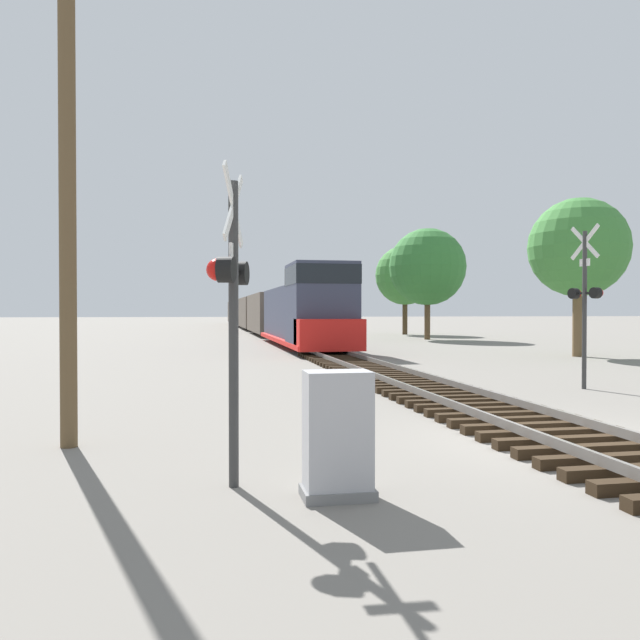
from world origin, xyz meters
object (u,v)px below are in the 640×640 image
crossing_signal_near (231,293)px  crossing_signal_far (585,297)px  relay_cabinet (338,436)px  tree_mid_background (427,267)px  tree_far_right (579,248)px  utility_pole (67,126)px  freight_train (257,313)px  tree_deep_background (405,275)px

crossing_signal_near → crossing_signal_far: bearing=144.5°
crossing_signal_far → relay_cabinet: bearing=117.0°
tree_mid_background → tree_far_right: bearing=-87.3°
utility_pole → tree_mid_background: (18.30, 33.20, 0.34)m
freight_train → crossing_signal_near: freight_train is taller
utility_pole → tree_deep_background: size_ratio=1.22×
crossing_signal_far → utility_pole: 13.48m
freight_train → crossing_signal_near: (-5.34, -57.90, 0.47)m
utility_pole → tree_far_right: size_ratio=1.32×
freight_train → tree_deep_background: size_ratio=10.08×
freight_train → relay_cabinet: (-4.18, -58.58, -1.16)m
freight_train → crossing_signal_near: size_ratio=20.67×
relay_cabinet → tree_mid_background: 39.70m
tree_mid_background → tree_deep_background: size_ratio=1.03×
crossing_signal_far → tree_mid_background: tree_mid_background is taller
relay_cabinet → utility_pole: 6.50m
tree_deep_background → crossing_signal_far: bearing=-101.2°
utility_pole → tree_deep_background: 47.01m
crossing_signal_far → freight_train: bearing=-11.7°
crossing_signal_far → tree_deep_background: 38.48m
relay_cabinet → tree_deep_background: 49.00m
relay_cabinet → utility_pole: bearing=136.6°
freight_train → relay_cabinet: bearing=-94.1°
crossing_signal_near → relay_cabinet: (1.16, -0.68, -1.64)m
crossing_signal_far → crossing_signal_near: bearing=111.1°
tree_far_right → relay_cabinet: bearing=-129.1°
crossing_signal_far → tree_deep_background: size_ratio=0.56×
relay_cabinet → tree_far_right: 25.07m
tree_mid_background → utility_pole: bearing=-118.9°
utility_pole → freight_train: bearing=82.0°
crossing_signal_near → tree_far_right: tree_far_right is taller
relay_cabinet → utility_pole: (-3.56, 3.36, 4.27)m
freight_train → utility_pole: (-7.73, -55.22, 3.11)m
crossing_signal_far → relay_cabinet: 12.21m
freight_train → tree_deep_background: 17.70m
freight_train → tree_deep_background: tree_deep_background is taller
crossing_signal_far → tree_deep_background: tree_deep_background is taller
relay_cabinet → tree_far_right: bearing=50.9°
tree_mid_background → relay_cabinet: bearing=-112.0°
tree_far_right → utility_pole: bearing=-140.4°
crossing_signal_near → tree_mid_background: tree_mid_background is taller
crossing_signal_far → utility_pole: size_ratio=0.46×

